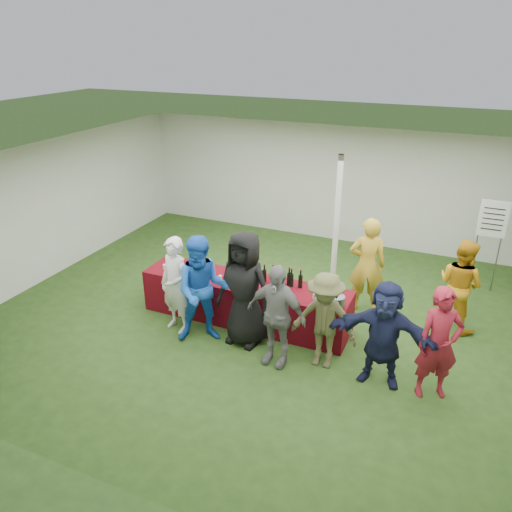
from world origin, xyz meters
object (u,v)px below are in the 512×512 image
at_px(customer_1, 203,290).
at_px(customer_4, 324,321).
at_px(serving_table, 245,301).
at_px(customer_5, 384,334).
at_px(wine_list_sign, 492,226).
at_px(customer_3, 276,315).
at_px(staff_pourer, 367,265).
at_px(dump_bucket, 336,302).
at_px(customer_6, 439,344).
at_px(staff_back, 460,285).
at_px(customer_0, 175,285).
at_px(customer_2, 245,289).

relative_size(customer_1, customer_4, 1.18).
bearing_deg(serving_table, customer_5, -17.01).
height_order(wine_list_sign, customer_3, wine_list_sign).
height_order(staff_pourer, customer_1, customer_1).
bearing_deg(dump_bucket, customer_1, -164.05).
distance_m(staff_pourer, customer_5, 2.05).
relative_size(staff_pourer, customer_5, 1.11).
bearing_deg(customer_4, customer_1, -175.49).
xyz_separation_m(customer_1, customer_6, (3.52, 0.05, -0.08)).
distance_m(staff_back, customer_4, 2.59).
bearing_deg(customer_6, customer_5, 155.65).
relative_size(dump_bucket, customer_6, 0.15).
xyz_separation_m(serving_table, customer_5, (2.44, -0.75, 0.41)).
relative_size(wine_list_sign, customer_6, 1.11).
distance_m(serving_table, customer_1, 1.01).
bearing_deg(customer_1, dump_bucket, -12.23).
height_order(serving_table, customer_3, customer_3).
bearing_deg(customer_6, dump_bucket, 136.29).
height_order(customer_4, customer_6, customer_6).
relative_size(serving_table, dump_bucket, 14.35).
bearing_deg(customer_0, staff_back, 40.99).
bearing_deg(customer_3, customer_6, 10.36).
bearing_deg(customer_0, customer_5, 15.78).
height_order(customer_2, customer_5, customer_2).
distance_m(customer_4, customer_5, 0.86).
distance_m(staff_back, customer_6, 1.97).
distance_m(customer_0, customer_2, 1.19).
relative_size(customer_1, customer_5, 1.13).
relative_size(serving_table, customer_0, 2.19).
height_order(dump_bucket, customer_1, customer_1).
bearing_deg(serving_table, customer_3, -44.81).
distance_m(serving_table, customer_4, 1.77).
height_order(customer_1, customer_5, customer_1).
xyz_separation_m(customer_2, customer_3, (0.65, -0.33, -0.14)).
bearing_deg(serving_table, customer_6, -13.16).
bearing_deg(customer_3, staff_back, 47.67).
xyz_separation_m(serving_table, staff_pourer, (1.79, 1.19, 0.50)).
bearing_deg(customer_2, serving_table, 120.87).
relative_size(customer_0, customer_1, 0.92).
distance_m(customer_4, customer_6, 1.57).
xyz_separation_m(customer_2, customer_4, (1.32, -0.12, -0.19)).
xyz_separation_m(staff_pourer, customer_2, (-1.53, -1.77, 0.07)).
height_order(staff_pourer, customer_6, staff_pourer).
distance_m(wine_list_sign, customer_5, 3.85).
distance_m(staff_pourer, staff_back, 1.53).
bearing_deg(staff_back, customer_5, 98.66).
height_order(staff_back, customer_3, customer_3).
bearing_deg(customer_2, customer_5, 2.32).
bearing_deg(customer_5, customer_6, -0.42).
height_order(staff_pourer, customer_3, staff_pourer).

